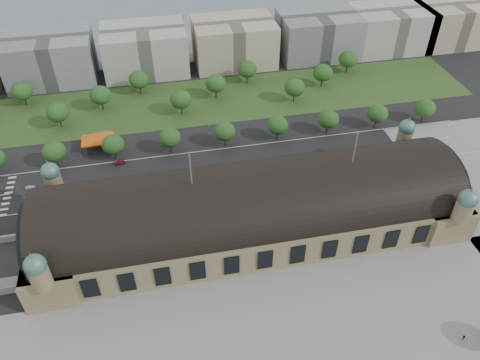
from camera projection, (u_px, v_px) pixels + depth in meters
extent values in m
plane|color=black|center=(251.00, 229.00, 170.40)|extent=(900.00, 900.00, 0.00)
cube|color=#8B7C56|center=(251.00, 217.00, 166.51)|extent=(150.00, 40.00, 12.00)
cube|color=#8B7C56|center=(56.00, 246.00, 156.15)|extent=(16.00, 43.00, 12.00)
cube|color=#8B7C56|center=(424.00, 192.00, 176.86)|extent=(16.00, 43.00, 12.00)
cylinder|color=black|center=(252.00, 205.00, 162.62)|extent=(144.00, 37.60, 37.60)
cylinder|color=black|center=(30.00, 233.00, 150.04)|extent=(1.20, 32.00, 32.00)
cylinder|color=black|center=(444.00, 174.00, 172.60)|extent=(1.20, 32.00, 32.00)
cylinder|color=#8B7C56|center=(54.00, 184.00, 165.32)|extent=(6.00, 6.00, 8.00)
sphere|color=slate|center=(50.00, 172.00, 161.76)|extent=(6.40, 6.40, 6.40)
cone|color=slate|center=(47.00, 162.00, 159.16)|extent=(1.00, 1.00, 2.50)
cylinder|color=#8B7C56|center=(404.00, 139.00, 186.04)|extent=(6.00, 6.00, 8.00)
sphere|color=slate|center=(407.00, 127.00, 182.47)|extent=(6.40, 6.40, 6.40)
cone|color=slate|center=(410.00, 119.00, 179.88)|extent=(1.00, 1.00, 2.50)
cylinder|color=#8B7C56|center=(40.00, 277.00, 134.01)|extent=(6.00, 6.00, 8.00)
sphere|color=slate|center=(35.00, 265.00, 130.45)|extent=(6.40, 6.40, 6.40)
cone|color=slate|center=(31.00, 255.00, 127.85)|extent=(1.00, 1.00, 2.50)
cylinder|color=#8B7C56|center=(463.00, 211.00, 154.73)|extent=(6.00, 6.00, 8.00)
sphere|color=slate|center=(468.00, 199.00, 151.16)|extent=(6.40, 6.40, 6.40)
cone|color=slate|center=(472.00, 190.00, 148.57)|extent=(1.00, 1.00, 2.50)
cylinder|color=#59595B|center=(191.00, 169.00, 146.88)|extent=(0.50, 0.50, 12.00)
cylinder|color=#59595B|center=(355.00, 148.00, 155.38)|extent=(0.50, 0.50, 12.00)
cube|color=gray|center=(316.00, 329.00, 139.14)|extent=(190.00, 48.00, 0.12)
cube|color=black|center=(184.00, 172.00, 195.63)|extent=(260.00, 26.00, 0.10)
cube|color=#2D4C1E|center=(182.00, 103.00, 237.41)|extent=(300.00, 45.00, 0.10)
cube|color=#DC580C|center=(98.00, 140.00, 205.07)|extent=(14.00, 9.00, 0.70)
cube|color=#59595B|center=(104.00, 137.00, 211.86)|extent=(7.00, 5.00, 3.20)
cylinder|color=#59595B|center=(87.00, 142.00, 208.23)|extent=(0.50, 0.50, 4.40)
cylinder|color=#59595B|center=(112.00, 139.00, 209.93)|extent=(0.50, 0.50, 4.40)
cylinder|color=#59595B|center=(86.00, 150.00, 203.45)|extent=(0.50, 0.50, 4.40)
cylinder|color=#59595B|center=(112.00, 147.00, 205.15)|extent=(0.50, 0.50, 4.40)
cube|color=gray|center=(50.00, 58.00, 249.40)|extent=(45.00, 32.00, 24.00)
cube|color=#B3B1AA|center=(145.00, 50.00, 257.13)|extent=(45.00, 32.00, 24.00)
cube|color=#C3B399|center=(234.00, 42.00, 264.86)|extent=(45.00, 32.00, 24.00)
cube|color=gray|center=(318.00, 35.00, 272.59)|extent=(45.00, 32.00, 24.00)
cube|color=#B3B1AA|center=(390.00, 28.00, 279.54)|extent=(45.00, 32.00, 24.00)
cube|color=#C3B399|center=(450.00, 23.00, 285.73)|extent=(45.00, 32.00, 24.00)
cylinder|color=#2D2116|center=(57.00, 161.00, 197.38)|extent=(0.70, 0.70, 4.32)
ellipsoid|color=#23481A|center=(54.00, 151.00, 193.96)|extent=(9.60, 9.60, 8.16)
cylinder|color=#2D2116|center=(115.00, 154.00, 201.09)|extent=(0.70, 0.70, 4.32)
ellipsoid|color=#23481A|center=(113.00, 144.00, 197.67)|extent=(9.60, 9.60, 8.16)
cylinder|color=#2D2116|center=(171.00, 148.00, 204.80)|extent=(0.70, 0.70, 4.32)
ellipsoid|color=#23481A|center=(170.00, 138.00, 201.37)|extent=(9.60, 9.60, 8.16)
cylinder|color=#2D2116|center=(225.00, 141.00, 208.51)|extent=(0.70, 0.70, 4.32)
ellipsoid|color=#23481A|center=(225.00, 131.00, 205.08)|extent=(9.60, 9.60, 8.16)
cylinder|color=#2D2116|center=(277.00, 135.00, 212.22)|extent=(0.70, 0.70, 4.32)
ellipsoid|color=#23481A|center=(277.00, 125.00, 208.79)|extent=(9.60, 9.60, 8.16)
cylinder|color=#2D2116|center=(327.00, 129.00, 215.93)|extent=(0.70, 0.70, 4.32)
ellipsoid|color=#23481A|center=(328.00, 119.00, 212.50)|extent=(9.60, 9.60, 8.16)
cylinder|color=#2D2116|center=(375.00, 123.00, 219.64)|extent=(0.70, 0.70, 4.32)
ellipsoid|color=#23481A|center=(378.00, 113.00, 216.21)|extent=(9.60, 9.60, 8.16)
cylinder|color=#2D2116|center=(422.00, 117.00, 223.35)|extent=(0.70, 0.70, 4.32)
ellipsoid|color=#23481A|center=(425.00, 108.00, 219.92)|extent=(9.60, 9.60, 8.16)
cylinder|color=#2D2116|center=(25.00, 101.00, 234.43)|extent=(0.70, 0.70, 4.68)
ellipsoid|color=#23481A|center=(22.00, 91.00, 230.72)|extent=(10.40, 10.40, 8.84)
cylinder|color=#2D2116|center=(61.00, 123.00, 219.47)|extent=(0.70, 0.70, 4.68)
ellipsoid|color=#23481A|center=(58.00, 112.00, 215.76)|extent=(10.40, 10.40, 8.84)
cylinder|color=#2D2116|center=(103.00, 105.00, 231.35)|extent=(0.70, 0.70, 4.68)
ellipsoid|color=#23481A|center=(100.00, 95.00, 227.65)|extent=(10.40, 10.40, 8.84)
cylinder|color=#2D2116|center=(140.00, 90.00, 243.24)|extent=(0.70, 0.70, 4.68)
ellipsoid|color=#23481A|center=(139.00, 80.00, 239.53)|extent=(10.40, 10.40, 8.84)
cylinder|color=#2D2116|center=(182.00, 110.00, 228.28)|extent=(0.70, 0.70, 4.68)
ellipsoid|color=#23481A|center=(181.00, 99.00, 224.57)|extent=(10.40, 10.40, 8.84)
cylinder|color=#2D2116|center=(216.00, 93.00, 240.17)|extent=(0.70, 0.70, 4.68)
ellipsoid|color=#23481A|center=(216.00, 83.00, 236.46)|extent=(10.40, 10.40, 8.84)
cylinder|color=#2D2116|center=(247.00, 79.00, 252.05)|extent=(0.70, 0.70, 4.68)
ellipsoid|color=#23481A|center=(247.00, 69.00, 248.34)|extent=(10.40, 10.40, 8.84)
cylinder|color=#2D2116|center=(294.00, 97.00, 237.09)|extent=(0.70, 0.70, 4.68)
ellipsoid|color=#23481A|center=(295.00, 87.00, 233.38)|extent=(10.40, 10.40, 8.84)
cylinder|color=#2D2116|center=(322.00, 82.00, 248.98)|extent=(0.70, 0.70, 4.68)
ellipsoid|color=#23481A|center=(323.00, 73.00, 245.27)|extent=(10.40, 10.40, 8.84)
cylinder|color=#2D2116|center=(347.00, 69.00, 260.86)|extent=(0.70, 0.70, 4.68)
ellipsoid|color=#23481A|center=(348.00, 59.00, 257.15)|extent=(10.40, 10.40, 8.84)
imported|color=gray|center=(30.00, 187.00, 187.01)|extent=(3.98, 1.72, 1.28)
imported|color=black|center=(41.00, 191.00, 185.07)|extent=(5.41, 2.52, 1.50)
imported|color=maroon|center=(120.00, 163.00, 199.16)|extent=(4.86, 2.32, 1.37)
imported|color=#191F47|center=(264.00, 175.00, 192.49)|extent=(4.80, 1.97, 1.63)
imported|color=silver|center=(428.00, 144.00, 209.33)|extent=(5.59, 2.72, 1.53)
imported|color=black|center=(47.00, 210.00, 176.81)|extent=(4.88, 4.29, 1.60)
imported|color=maroon|center=(37.00, 218.00, 173.68)|extent=(5.99, 5.36, 1.54)
imported|color=#1A2449|center=(133.00, 205.00, 179.17)|extent=(5.20, 4.46, 1.43)
imported|color=#55575D|center=(90.00, 210.00, 177.02)|extent=(4.64, 3.75, 1.49)
imported|color=white|center=(133.00, 205.00, 179.13)|extent=(4.42, 3.49, 1.41)
imported|color=gray|center=(153.00, 195.00, 183.37)|extent=(5.64, 4.48, 1.43)
imported|color=black|center=(134.00, 200.00, 181.46)|extent=(5.21, 3.87, 1.40)
imported|color=red|center=(242.00, 173.00, 192.77)|extent=(10.82, 3.27, 2.97)
imported|color=beige|center=(218.00, 177.00, 190.50)|extent=(12.09, 3.00, 3.35)
imported|color=silver|center=(262.00, 175.00, 191.07)|extent=(12.17, 3.25, 3.37)
imported|color=gray|center=(463.00, 338.00, 135.98)|extent=(1.31, 1.18, 1.92)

